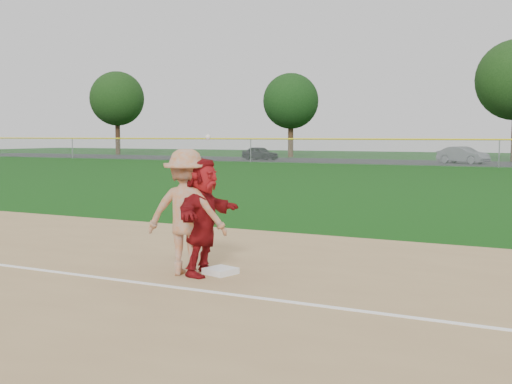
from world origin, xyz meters
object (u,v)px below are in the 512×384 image
at_px(base_runner, 202,216).
at_px(car_mid, 463,155).
at_px(car_left, 260,153).
at_px(first_base, 221,271).

xyz_separation_m(base_runner, car_mid, (-3.00, 45.16, -0.30)).
height_order(base_runner, car_left, base_runner).
relative_size(car_left, car_mid, 0.87).
xyz_separation_m(first_base, car_mid, (-3.26, 45.01, 0.63)).
relative_size(base_runner, car_mid, 0.47).
height_order(car_left, car_mid, car_mid).
xyz_separation_m(car_left, car_mid, (18.21, 0.47, 0.07)).
bearing_deg(car_mid, car_left, 115.91).
relative_size(first_base, car_mid, 0.11).
bearing_deg(car_left, base_runner, -140.08).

